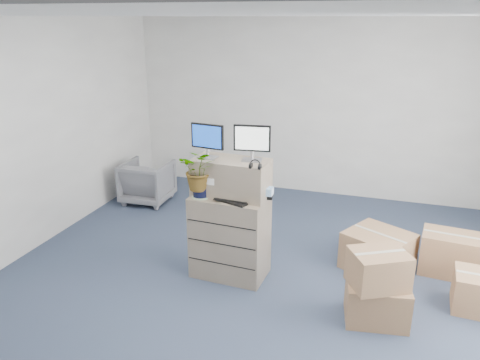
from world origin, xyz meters
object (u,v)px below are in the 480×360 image
Objects in this scene: filing_cabinet_lower at (230,236)px; monitor_left at (207,139)px; office_chair at (147,180)px; keyboard at (231,200)px; potted_plant at (200,175)px; monitor_right at (252,141)px; water_bottle at (236,185)px.

monitor_left is (-0.26, 0.03, 1.09)m from filing_cabinet_lower.
filing_cabinet_lower is 1.31× the size of office_chair.
filing_cabinet_lower is 0.50m from keyboard.
potted_plant is 0.66× the size of office_chair.
office_chair is at bearing 135.84° from monitor_right.
monitor_left is at bearing 76.39° from potted_plant.
office_chair is (-2.03, 1.64, -0.70)m from water_bottle.
monitor_right is at bearing 141.24° from office_chair.
filing_cabinet_lower is at bearing -171.24° from monitor_right.
monitor_right is 3.00m from office_chair.
keyboard is 0.43m from potted_plant.
office_chair is at bearing 132.87° from potted_plant.
monitor_left is 0.79× the size of potted_plant.
potted_plant is at bearing -168.46° from monitor_right.
water_bottle is (-0.01, 0.18, 0.10)m from keyboard.
keyboard is (-0.17, -0.19, -0.61)m from monitor_right.
monitor_left reaches higher than office_chair.
water_bottle reaches higher than keyboard.
monitor_left is 0.97× the size of monitor_right.
office_chair is (-2.04, 1.83, -0.60)m from keyboard.
filing_cabinet_lower is 2.52× the size of monitor_left.
potted_plant is (-0.03, -0.14, -0.36)m from monitor_left.
keyboard reaches higher than office_chair.
monitor_right reaches higher than potted_plant.
monitor_right is 0.94× the size of keyboard.
monitor_left is 0.52× the size of office_chair.
monitor_left is at bearing 173.92° from keyboard.
monitor_right is 0.66m from keyboard.
water_bottle is at bearing 138.83° from office_chair.
filing_cabinet_lower is 2.29× the size of keyboard.
keyboard is at bearing 136.00° from office_chair.
filing_cabinet_lower reaches higher than office_chair.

